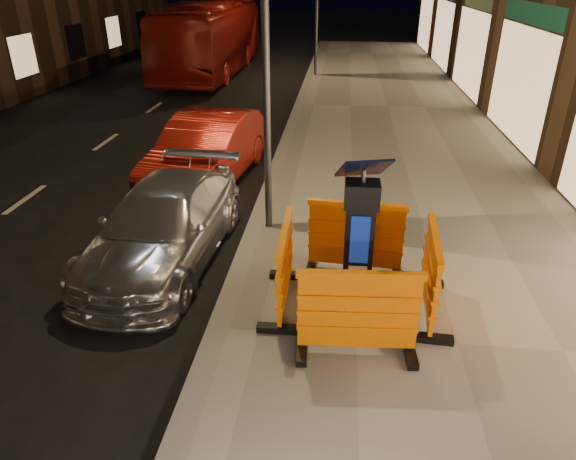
# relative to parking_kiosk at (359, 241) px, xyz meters

# --- Properties ---
(ground_plane) EXTENTS (120.00, 120.00, 0.00)m
(ground_plane) POSITION_rel_parking_kiosk_xyz_m (-1.74, -0.66, -1.17)
(ground_plane) COLOR black
(ground_plane) RESTS_ON ground
(sidewalk) EXTENTS (6.00, 60.00, 0.15)m
(sidewalk) POSITION_rel_parking_kiosk_xyz_m (1.26, -0.66, -1.09)
(sidewalk) COLOR gray
(sidewalk) RESTS_ON ground
(kerb) EXTENTS (0.30, 60.00, 0.15)m
(kerb) POSITION_rel_parking_kiosk_xyz_m (-1.74, -0.66, -1.09)
(kerb) COLOR slate
(kerb) RESTS_ON ground
(parking_kiosk) EXTENTS (0.66, 0.66, 2.03)m
(parking_kiosk) POSITION_rel_parking_kiosk_xyz_m (0.00, 0.00, 0.00)
(parking_kiosk) COLOR black
(parking_kiosk) RESTS_ON sidewalk
(barrier_front) EXTENTS (1.49, 0.68, 1.13)m
(barrier_front) POSITION_rel_parking_kiosk_xyz_m (0.00, -0.95, -0.45)
(barrier_front) COLOR #FA6D00
(barrier_front) RESTS_ON sidewalk
(barrier_back) EXTENTS (1.50, 0.72, 1.13)m
(barrier_back) POSITION_rel_parking_kiosk_xyz_m (0.00, 0.95, -0.45)
(barrier_back) COLOR #FA6D00
(barrier_back) RESTS_ON sidewalk
(barrier_kerbside) EXTENTS (0.60, 1.46, 1.13)m
(barrier_kerbside) POSITION_rel_parking_kiosk_xyz_m (-0.95, 0.00, -0.45)
(barrier_kerbside) COLOR #FA6D00
(barrier_kerbside) RESTS_ON sidewalk
(barrier_bldgside) EXTENTS (0.69, 1.49, 1.13)m
(barrier_bldgside) POSITION_rel_parking_kiosk_xyz_m (0.95, 0.00, -0.45)
(barrier_bldgside) COLOR #FA6D00
(barrier_bldgside) RESTS_ON sidewalk
(car_silver) EXTENTS (2.00, 4.36, 1.23)m
(car_silver) POSITION_rel_parking_kiosk_xyz_m (-3.03, 1.27, -1.17)
(car_silver) COLOR silver
(car_silver) RESTS_ON ground
(car_red) EXTENTS (2.10, 4.59, 1.46)m
(car_red) POSITION_rel_parking_kiosk_xyz_m (-3.18, 4.81, -1.17)
(car_red) COLOR maroon
(car_red) RESTS_ON ground
(bus_doubledecker) EXTENTS (2.58, 10.95, 3.05)m
(bus_doubledecker) POSITION_rel_parking_kiosk_xyz_m (-6.23, 18.12, -1.17)
(bus_doubledecker) COLOR maroon
(bus_doubledecker) RESTS_ON ground
(street_lamp_mid) EXTENTS (0.12, 0.12, 6.00)m
(street_lamp_mid) POSITION_rel_parking_kiosk_xyz_m (-1.49, 2.34, 1.98)
(street_lamp_mid) COLOR #3F3F44
(street_lamp_mid) RESTS_ON sidewalk
(street_lamp_far) EXTENTS (0.12, 0.12, 6.00)m
(street_lamp_far) POSITION_rel_parking_kiosk_xyz_m (-1.49, 17.34, 1.98)
(street_lamp_far) COLOR #3F3F44
(street_lamp_far) RESTS_ON sidewalk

